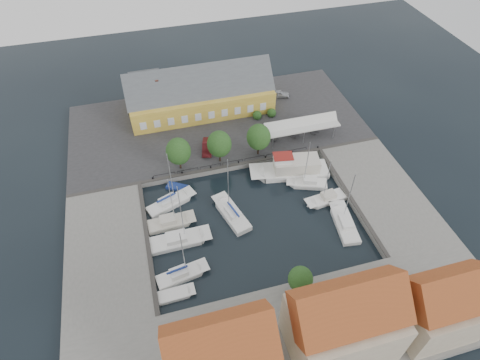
% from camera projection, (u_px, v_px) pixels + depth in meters
% --- Properties ---
extents(ground, '(140.00, 140.00, 0.00)m').
position_uv_depth(ground, '(250.00, 212.00, 63.71)').
color(ground, black).
rests_on(ground, ground).
extents(north_quay, '(56.00, 26.00, 1.00)m').
position_uv_depth(north_quay, '(217.00, 124.00, 78.92)').
color(north_quay, '#2D2D30').
rests_on(north_quay, ground).
extents(west_quay, '(12.00, 24.00, 1.00)m').
position_uv_depth(west_quay, '(108.00, 252.00, 57.88)').
color(west_quay, slate).
rests_on(west_quay, ground).
extents(east_quay, '(12.00, 24.00, 1.00)m').
position_uv_depth(east_quay, '(381.00, 192.00, 66.11)').
color(east_quay, slate).
rests_on(east_quay, ground).
extents(south_bank, '(56.00, 14.00, 1.00)m').
position_uv_depth(south_bank, '(299.00, 337.00, 49.14)').
color(south_bank, slate).
rests_on(south_bank, ground).
extents(quay_edge_fittings, '(56.00, 24.72, 0.40)m').
position_uv_depth(quay_edge_fittings, '(242.00, 187.00, 66.17)').
color(quay_edge_fittings, '#383533').
rests_on(quay_edge_fittings, north_quay).
extents(warehouse, '(28.56, 14.00, 9.55)m').
position_uv_depth(warehouse, '(197.00, 95.00, 79.26)').
color(warehouse, gold).
rests_on(warehouse, north_quay).
extents(tent_canopy, '(14.00, 4.00, 2.83)m').
position_uv_depth(tent_canopy, '(301.00, 125.00, 73.51)').
color(tent_canopy, silver).
rests_on(tent_canopy, north_quay).
extents(quay_trees, '(18.20, 4.20, 6.30)m').
position_uv_depth(quay_trees, '(219.00, 144.00, 67.98)').
color(quay_trees, black).
rests_on(quay_trees, north_quay).
extents(car_silver, '(4.66, 2.96, 1.48)m').
position_uv_depth(car_silver, '(279.00, 94.00, 84.24)').
color(car_silver, '#ADB0B5').
rests_on(car_silver, north_quay).
extents(car_red, '(2.82, 5.06, 1.58)m').
position_uv_depth(car_red, '(207.00, 147.00, 72.21)').
color(car_red, '#571418').
rests_on(car_red, north_quay).
extents(center_sailboat, '(4.76, 8.94, 11.98)m').
position_uv_depth(center_sailboat, '(232.00, 214.00, 62.94)').
color(center_sailboat, white).
rests_on(center_sailboat, ground).
extents(trawler, '(14.12, 6.34, 5.00)m').
position_uv_depth(trawler, '(292.00, 169.00, 69.26)').
color(trawler, white).
rests_on(trawler, ground).
extents(east_boat_a, '(7.17, 4.53, 9.98)m').
position_uv_depth(east_boat_a, '(308.00, 184.00, 67.80)').
color(east_boat_a, white).
rests_on(east_boat_a, ground).
extents(east_boat_b, '(7.11, 3.05, 9.64)m').
position_uv_depth(east_boat_b, '(326.00, 199.00, 65.31)').
color(east_boat_b, white).
rests_on(east_boat_b, ground).
extents(east_boat_c, '(3.72, 8.68, 10.78)m').
position_uv_depth(east_boat_c, '(344.00, 224.00, 61.75)').
color(east_boat_c, white).
rests_on(east_boat_c, ground).
extents(west_boat_a, '(8.51, 5.22, 11.07)m').
position_uv_depth(west_boat_a, '(170.00, 203.00, 64.72)').
color(west_boat_a, white).
rests_on(west_boat_a, ground).
extents(west_boat_b, '(7.53, 2.81, 10.25)m').
position_uv_depth(west_boat_b, '(171.00, 223.00, 61.87)').
color(west_boat_b, beige).
rests_on(west_boat_b, ground).
extents(west_boat_c, '(9.23, 3.10, 12.22)m').
position_uv_depth(west_boat_c, '(179.00, 241.00, 59.54)').
color(west_boat_c, white).
rests_on(west_boat_c, ground).
extents(west_boat_d, '(7.66, 3.42, 10.10)m').
position_uv_depth(west_boat_d, '(181.00, 275.00, 55.41)').
color(west_boat_d, white).
rests_on(west_boat_d, ground).
extents(launch_sw, '(5.08, 2.02, 0.98)m').
position_uv_depth(launch_sw, '(176.00, 295.00, 53.53)').
color(launch_sw, white).
rests_on(launch_sw, ground).
extents(launch_nw, '(3.98, 3.27, 0.88)m').
position_uv_depth(launch_nw, '(177.00, 188.00, 67.40)').
color(launch_nw, navy).
rests_on(launch_nw, ground).
extents(townhouses, '(36.30, 8.50, 12.00)m').
position_uv_depth(townhouses, '(327.00, 331.00, 44.19)').
color(townhouses, beige).
rests_on(townhouses, south_bank).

